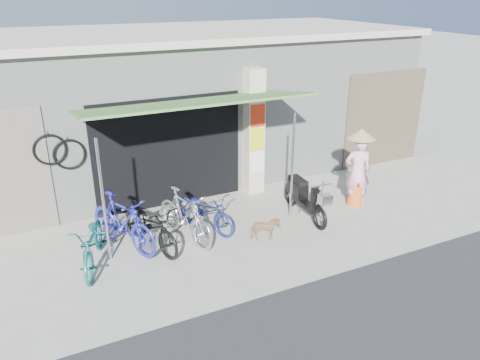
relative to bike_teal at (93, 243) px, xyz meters
name	(u,v)px	position (x,y,z in m)	size (l,w,h in m)	color
ground	(271,242)	(3.27, -0.67, -0.47)	(80.00, 80.00, 0.00)	#AAA49A
bicycle_shop	(181,99)	(3.27, 4.42, 1.37)	(12.30, 5.30, 3.66)	#A2A9A0
shop_pillar	(253,132)	(4.12, 1.78, 1.03)	(0.42, 0.44, 3.00)	beige
awning	(195,105)	(2.37, 0.96, 2.05)	(4.60, 1.88, 2.72)	#426C31
neighbour_right	(384,119)	(8.27, 1.92, 0.83)	(2.60, 0.06, 2.60)	brown
bike_teal	(93,243)	(0.00, 0.00, 0.00)	(0.62, 1.78, 0.93)	#186C65
bike_blue	(123,222)	(0.62, 0.38, 0.09)	(0.52, 1.85, 1.11)	#202595
bike_black	(151,226)	(1.10, 0.18, 0.00)	(0.62, 1.77, 0.93)	black
bike_silver	(184,216)	(1.79, 0.18, 0.06)	(0.50, 1.77, 1.06)	silver
bike_navy	(205,210)	(2.31, 0.42, -0.04)	(0.56, 1.62, 0.85)	navy
street_dog	(265,229)	(3.19, -0.55, -0.22)	(0.27, 0.59, 0.50)	tan
moped	(304,197)	(4.47, 0.03, -0.01)	(0.50, 1.77, 1.00)	black
nun	(358,168)	(5.88, 0.02, 0.43)	(0.71, 0.64, 1.82)	pink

